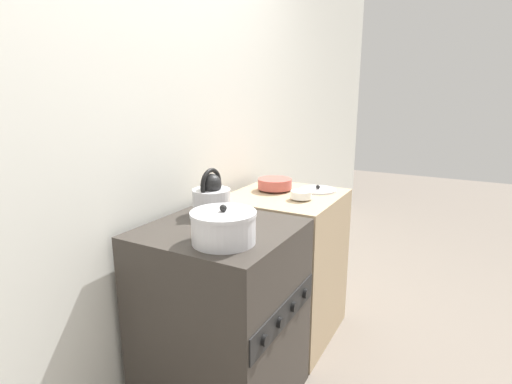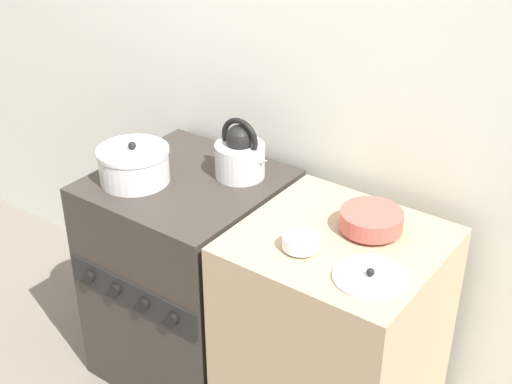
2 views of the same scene
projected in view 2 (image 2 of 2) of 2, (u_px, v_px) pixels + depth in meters
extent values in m
cube|color=silver|center=(249.00, 43.00, 2.60)|extent=(7.00, 0.06, 2.50)
cube|color=#332D28|center=(191.00, 276.00, 2.74)|extent=(0.62, 0.62, 0.85)
cube|color=black|center=(131.00, 296.00, 2.47)|extent=(0.59, 0.01, 0.11)
cylinder|color=black|center=(89.00, 277.00, 2.57)|extent=(0.04, 0.02, 0.04)
cylinder|color=black|center=(115.00, 290.00, 2.50)|extent=(0.04, 0.02, 0.04)
cylinder|color=black|center=(143.00, 304.00, 2.43)|extent=(0.04, 0.02, 0.04)
cylinder|color=black|center=(172.00, 319.00, 2.36)|extent=(0.04, 0.02, 0.04)
cube|color=tan|center=(332.00, 344.00, 2.40)|extent=(0.62, 0.59, 0.85)
cylinder|color=silver|center=(240.00, 160.00, 2.53)|extent=(0.18, 0.18, 0.12)
sphere|color=black|center=(240.00, 138.00, 2.49)|extent=(0.10, 0.10, 0.10)
torus|color=black|center=(240.00, 139.00, 2.49)|extent=(0.15, 0.02, 0.15)
cone|color=silver|center=(259.00, 162.00, 2.48)|extent=(0.09, 0.04, 0.07)
cylinder|color=silver|center=(134.00, 167.00, 2.50)|extent=(0.25, 0.25, 0.11)
cylinder|color=silver|center=(133.00, 151.00, 2.47)|extent=(0.25, 0.25, 0.01)
sphere|color=black|center=(132.00, 145.00, 2.46)|extent=(0.03, 0.03, 0.03)
cylinder|color=#B75147|center=(370.00, 229.00, 2.23)|extent=(0.09, 0.09, 0.01)
cylinder|color=#B75147|center=(371.00, 220.00, 2.21)|extent=(0.20, 0.20, 0.06)
cylinder|color=white|center=(300.00, 248.00, 2.14)|extent=(0.05, 0.05, 0.01)
cylinder|color=white|center=(301.00, 241.00, 2.13)|extent=(0.11, 0.11, 0.04)
cylinder|color=silver|center=(370.00, 277.00, 2.01)|extent=(0.21, 0.21, 0.01)
sphere|color=black|center=(370.00, 272.00, 2.00)|extent=(0.02, 0.02, 0.02)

